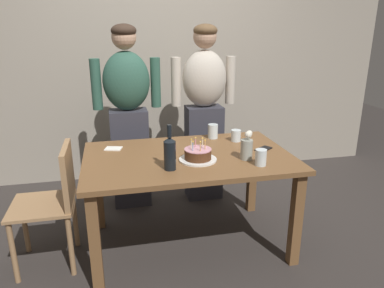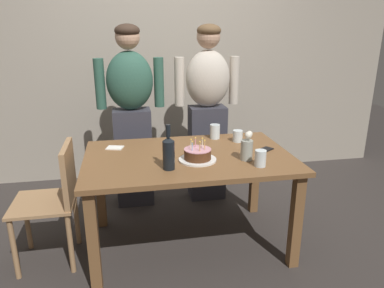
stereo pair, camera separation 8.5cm
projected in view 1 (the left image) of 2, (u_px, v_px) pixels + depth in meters
ground_plane at (189, 243)px, 2.86m from camera, size 10.00×10.00×0.00m
back_wall at (158, 59)px, 3.89m from camera, size 5.20×0.10×2.60m
dining_table at (188, 168)px, 2.66m from camera, size 1.50×0.96×0.74m
birthday_cake at (198, 155)px, 2.52m from camera, size 0.26×0.26×0.16m
water_glass_near at (213, 131)px, 3.02m from camera, size 0.08×0.08×0.12m
water_glass_far at (236, 136)px, 2.94m from camera, size 0.08×0.08×0.09m
water_glass_side at (261, 157)px, 2.42m from camera, size 0.08×0.08×0.11m
wine_bottle at (170, 152)px, 2.33m from camera, size 0.08×0.08×0.30m
cell_phone at (263, 149)px, 2.75m from camera, size 0.16×0.14×0.01m
napkin_stack at (113, 149)px, 2.76m from camera, size 0.14×0.12×0.01m
flower_vase at (247, 147)px, 2.53m from camera, size 0.08×0.08×0.21m
person_man_bearded at (128, 115)px, 3.25m from camera, size 0.61×0.27×1.66m
person_woman_cardigan at (204, 111)px, 3.40m from camera, size 0.61×0.27×1.66m
dining_chair at (55, 197)px, 2.49m from camera, size 0.42×0.42×0.87m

